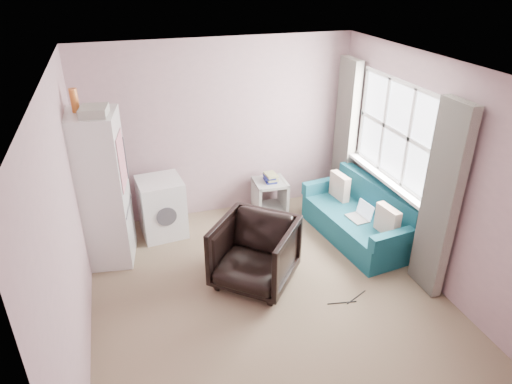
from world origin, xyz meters
TOP-DOWN VIEW (x-y plane):
  - room at (0.02, 0.01)m, footprint 3.84×4.24m
  - armchair at (-0.07, 0.28)m, footprint 1.15×1.15m
  - fridge at (-1.69, 1.30)m, footprint 0.75×0.74m
  - washing_machine at (-0.95, 1.67)m, footprint 0.62×0.62m
  - side_table at (0.64, 1.80)m, footprint 0.47×0.47m
  - sofa at (1.57, 0.77)m, footprint 0.96×1.76m
  - window_dressing at (1.78, 0.70)m, footprint 0.17×2.62m
  - floor_cables at (0.83, -0.37)m, footprint 0.51×0.15m

SIDE VIEW (x-z plane):
  - floor_cables at x=0.83m, z-range 0.00..0.01m
  - sofa at x=1.57m, z-range -0.10..0.65m
  - side_table at x=0.64m, z-range -0.02..0.61m
  - washing_machine at x=-0.95m, z-range 0.02..0.82m
  - armchair at x=-0.07m, z-range 0.00..0.87m
  - fridge at x=-1.69m, z-range -0.11..2.03m
  - window_dressing at x=1.78m, z-range 0.02..2.20m
  - room at x=0.02m, z-range -0.02..2.52m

